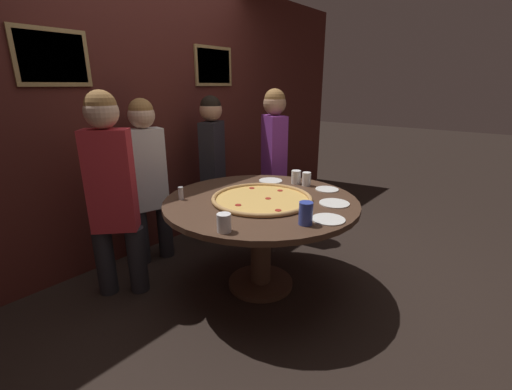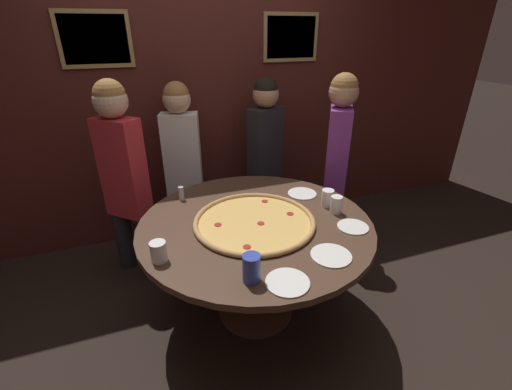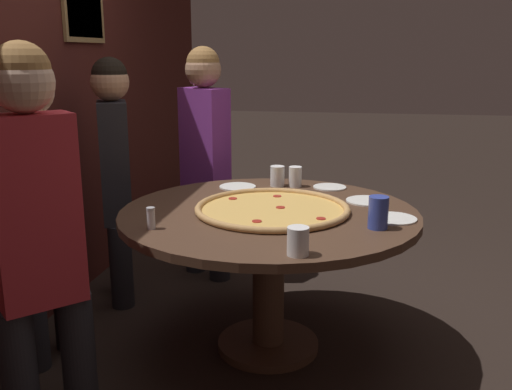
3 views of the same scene
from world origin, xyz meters
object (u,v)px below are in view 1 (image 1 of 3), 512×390
(white_plate_near_front, at_px, (327,189))
(diner_centre_back, at_px, (147,173))
(diner_far_left, at_px, (213,160))
(drink_cup_far_left, at_px, (296,177))
(white_plate_left_side, at_px, (334,203))
(white_plate_beside_cup, at_px, (328,219))
(drink_cup_front_edge, at_px, (306,179))
(white_plate_right_side, at_px, (271,181))
(dining_table, at_px, (261,217))
(diner_side_right, at_px, (274,155))
(giant_pizza, at_px, (262,198))
(condiment_shaker, at_px, (181,193))
(drink_cup_near_right, at_px, (224,223))
(diner_far_right, at_px, (111,186))
(drink_cup_beside_pizza, at_px, (306,213))

(white_plate_near_front, distance_m, diner_centre_back, 1.55)
(diner_far_left, bearing_deg, drink_cup_far_left, 70.30)
(white_plate_left_side, height_order, white_plate_beside_cup, same)
(drink_cup_front_edge, height_order, white_plate_right_side, drink_cup_front_edge)
(dining_table, bearing_deg, white_plate_left_side, -61.81)
(drink_cup_far_left, height_order, diner_side_right, diner_side_right)
(giant_pizza, bearing_deg, drink_cup_far_left, 5.33)
(condiment_shaker, bearing_deg, diner_far_left, 32.25)
(white_plate_right_side, height_order, white_plate_left_side, same)
(drink_cup_near_right, distance_m, condiment_shaker, 0.70)
(diner_far_right, bearing_deg, white_plate_near_front, -175.83)
(drink_cup_front_edge, distance_m, white_plate_right_side, 0.34)
(white_plate_beside_cup, xyz_separation_m, diner_far_right, (-0.70, 1.38, 0.13))
(drink_cup_near_right, bearing_deg, condiment_shaker, 71.79)
(white_plate_right_side, xyz_separation_m, white_plate_left_side, (-0.20, -0.73, 0.00))
(drink_cup_far_left, relative_size, drink_cup_front_edge, 1.00)
(giant_pizza, distance_m, condiment_shaker, 0.61)
(condiment_shaker, height_order, diner_far_left, diner_far_left)
(drink_cup_far_left, xyz_separation_m, drink_cup_near_right, (-1.13, -0.24, -0.00))
(drink_cup_beside_pizza, xyz_separation_m, condiment_shaker, (-0.18, 0.98, -0.02))
(drink_cup_beside_pizza, height_order, diner_side_right, diner_side_right)
(drink_cup_beside_pizza, bearing_deg, diner_centre_back, 92.68)
(drink_cup_far_left, bearing_deg, diner_side_right, 53.49)
(giant_pizza, xyz_separation_m, drink_cup_front_edge, (0.55, -0.05, 0.04))
(condiment_shaker, distance_m, diner_far_left, 0.99)
(drink_cup_front_edge, bearing_deg, diner_far_right, 146.22)
(drink_cup_near_right, distance_m, diner_centre_back, 1.30)
(dining_table, relative_size, diner_far_right, 0.95)
(white_plate_left_side, distance_m, diner_far_right, 1.62)
(drink_cup_beside_pizza, height_order, diner_far_right, diner_far_right)
(dining_table, bearing_deg, drink_cup_front_edge, -7.61)
(condiment_shaker, relative_size, diner_side_right, 0.06)
(diner_far_left, relative_size, diner_far_right, 0.96)
(giant_pizza, bearing_deg, white_plate_right_side, 30.05)
(white_plate_right_side, xyz_separation_m, white_plate_beside_cup, (-0.50, -0.84, 0.00))
(drink_cup_near_right, distance_m, diner_far_right, 1.00)
(white_plate_beside_cup, xyz_separation_m, diner_centre_back, (-0.23, 1.64, 0.08))
(drink_cup_far_left, relative_size, diner_far_right, 0.08)
(condiment_shaker, bearing_deg, dining_table, -50.16)
(giant_pizza, distance_m, white_plate_right_side, 0.54)
(white_plate_near_front, bearing_deg, white_plate_beside_cup, -151.10)
(giant_pizza, bearing_deg, dining_table, 54.21)
(drink_cup_beside_pizza, xyz_separation_m, diner_far_left, (0.65, 1.50, 0.02))
(condiment_shaker, xyz_separation_m, diner_centre_back, (0.11, 0.59, 0.04))
(giant_pizza, xyz_separation_m, drink_cup_beside_pizza, (-0.19, -0.50, 0.06))
(white_plate_near_front, bearing_deg, white_plate_left_side, -143.23)
(dining_table, bearing_deg, drink_cup_near_right, -161.29)
(drink_cup_far_left, distance_m, white_plate_left_side, 0.58)
(giant_pizza, height_order, white_plate_right_side, giant_pizza)
(white_plate_left_side, height_order, diner_centre_back, diner_centre_back)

